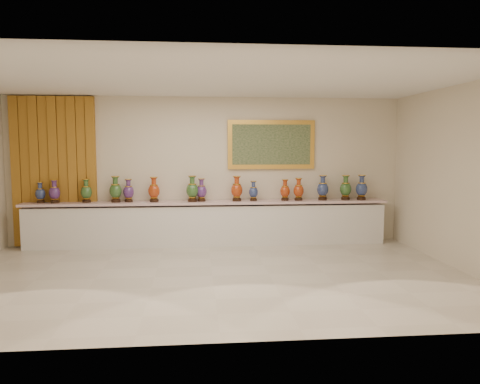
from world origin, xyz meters
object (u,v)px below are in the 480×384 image
object	(u,v)px
vase_0	(40,194)
vase_1	(55,193)
counter	(208,224)
vase_2	(86,192)

from	to	relation	value
vase_0	vase_1	xyz separation A→B (m)	(0.28, -0.03, 0.02)
counter	vase_0	bearing A→B (deg)	179.78
vase_1	counter	bearing A→B (deg)	0.41
counter	vase_2	xyz separation A→B (m)	(-2.39, 0.01, 0.67)
vase_1	vase_0	bearing A→B (deg)	173.07
vase_2	counter	bearing A→B (deg)	-0.23
counter	vase_1	xyz separation A→B (m)	(-2.99, -0.02, 0.67)
counter	vase_0	distance (m)	3.33
counter	vase_1	world-z (taller)	vase_1
counter	vase_1	bearing A→B (deg)	-179.59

